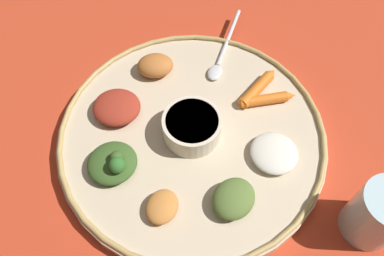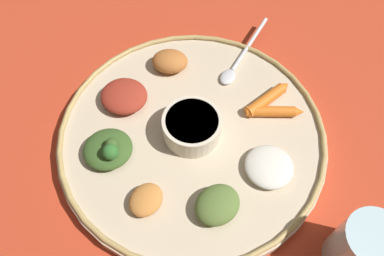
{
  "view_description": "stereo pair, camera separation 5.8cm",
  "coord_description": "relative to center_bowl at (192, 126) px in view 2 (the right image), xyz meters",
  "views": [
    {
      "loc": [
        -0.21,
        -0.22,
        0.53
      ],
      "look_at": [
        0.0,
        0.0,
        0.03
      ],
      "focal_mm": 36.46,
      "sensor_mm": 36.0,
      "label": 1
    },
    {
      "loc": [
        -0.16,
        -0.26,
        0.53
      ],
      "look_at": [
        0.0,
        0.0,
        0.03
      ],
      "focal_mm": 36.46,
      "sensor_mm": 36.0,
      "label": 2
    }
  ],
  "objects": [
    {
      "name": "ground_plane",
      "position": [
        0.0,
        0.0,
        -0.04
      ],
      "size": [
        2.4,
        2.4,
        0.0
      ],
      "primitive_type": "plane",
      "color": "#B7381E"
    },
    {
      "name": "platter",
      "position": [
        0.0,
        0.0,
        -0.03
      ],
      "size": [
        0.41,
        0.41,
        0.02
      ],
      "primitive_type": "cylinder",
      "color": "#C6B293",
      "rests_on": "ground_plane"
    },
    {
      "name": "platter_rim",
      "position": [
        0.0,
        0.0,
        -0.02
      ],
      "size": [
        0.41,
        0.41,
        0.01
      ],
      "primitive_type": "torus",
      "color": "tan",
      "rests_on": "platter"
    },
    {
      "name": "center_bowl",
      "position": [
        0.0,
        0.0,
        0.0
      ],
      "size": [
        0.09,
        0.09,
        0.04
      ],
      "color": "beige",
      "rests_on": "platter"
    },
    {
      "name": "spoon",
      "position": [
        0.14,
        0.08,
        -0.02
      ],
      "size": [
        0.16,
        0.1,
        0.01
      ],
      "color": "silver",
      "rests_on": "platter"
    },
    {
      "name": "greens_pile",
      "position": [
        -0.12,
        0.03,
        -0.01
      ],
      "size": [
        0.09,
        0.09,
        0.04
      ],
      "color": "#385623",
      "rests_on": "platter"
    },
    {
      "name": "carrot_near_spoon",
      "position": [
        0.13,
        -0.04,
        -0.01
      ],
      "size": [
        0.08,
        0.06,
        0.02
      ],
      "color": "orange",
      "rests_on": "platter"
    },
    {
      "name": "carrot_outer",
      "position": [
        0.13,
        -0.02,
        -0.01
      ],
      "size": [
        0.09,
        0.03,
        0.02
      ],
      "color": "orange",
      "rests_on": "platter"
    },
    {
      "name": "mound_beet",
      "position": [
        -0.06,
        0.11,
        -0.01
      ],
      "size": [
        0.1,
        0.1,
        0.03
      ],
      "primitive_type": "ellipsoid",
      "rotation": [
        0.0,
        0.0,
        2.29
      ],
      "color": "maroon",
      "rests_on": "platter"
    },
    {
      "name": "mound_chickpea",
      "position": [
        0.04,
        0.13,
        -0.0
      ],
      "size": [
        0.08,
        0.07,
        0.03
      ],
      "primitive_type": "ellipsoid",
      "rotation": [
        0.0,
        0.0,
        5.62
      ],
      "color": "#B2662D",
      "rests_on": "platter"
    },
    {
      "name": "mound_collards",
      "position": [
        -0.04,
        -0.12,
        -0.01
      ],
      "size": [
        0.07,
        0.06,
        0.03
      ],
      "primitive_type": "ellipsoid",
      "rotation": [
        0.0,
        0.0,
        3.29
      ],
      "color": "#567033",
      "rests_on": "platter"
    },
    {
      "name": "mound_squash",
      "position": [
        -0.11,
        -0.06,
        -0.01
      ],
      "size": [
        0.06,
        0.06,
        0.02
      ],
      "primitive_type": "ellipsoid",
      "rotation": [
        0.0,
        0.0,
        3.59
      ],
      "color": "#C67A38",
      "rests_on": "platter"
    },
    {
      "name": "mound_rice_white",
      "position": [
        0.06,
        -0.11,
        -0.01
      ],
      "size": [
        0.08,
        0.08,
        0.02
      ],
      "primitive_type": "ellipsoid",
      "rotation": [
        0.0,
        0.0,
        2.98
      ],
      "color": "silver",
      "rests_on": "platter"
    },
    {
      "name": "drinking_glass",
      "position": [
        0.08,
        -0.26,
        0.0
      ],
      "size": [
        0.07,
        0.07,
        0.1
      ],
      "color": "silver",
      "rests_on": "ground_plane"
    }
  ]
}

